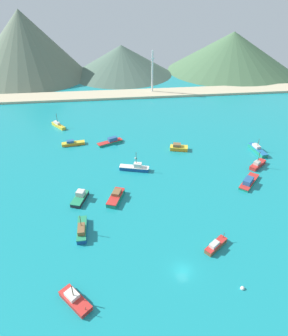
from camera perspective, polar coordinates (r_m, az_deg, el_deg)
The scene contains 21 objects.
ground at distance 94.37m, azimuth 3.28°, elevation -4.81°, with size 260.00×280.00×0.50m.
fishing_boat_0 at distance 104.31m, azimuth -1.75°, elevation 0.05°, with size 10.61×5.09×7.13m.
fishing_boat_1 at distance 113.74m, azimuth 20.88°, elevation 0.64°, with size 7.85×6.97×6.20m.
fishing_boat_2 at distance 117.84m, azimuth 6.61°, elevation 3.91°, with size 7.46×4.88×2.58m.
fishing_boat_3 at distance 124.17m, azimuth -13.44°, elevation 4.63°, with size 9.35×3.55×2.07m.
fishing_boat_4 at distance 68.71m, azimuth -13.07°, elevation -23.32°, with size 7.39×7.94×5.08m.
fishing_boat_5 at distance 122.73m, azimuth -6.39°, elevation 5.06°, with size 10.63×6.72×2.40m.
fishing_boat_6 at distance 141.81m, azimuth -16.08°, elevation 7.87°, with size 7.04×8.39×6.41m.
fishing_boat_7 at distance 103.24m, azimuth 19.38°, elevation -2.46°, with size 9.74×10.29×2.48m.
fishing_boat_8 at distance 92.49m, azimuth -12.13°, elevation -5.53°, with size 5.39×8.29×2.88m.
fishing_boat_10 at distance 81.78m, azimuth -11.78°, elevation -11.43°, with size 2.64×9.47×5.90m.
fishing_boat_11 at distance 91.15m, azimuth -5.41°, elevation -5.52°, with size 6.08×9.41×2.44m.
fishing_boat_12 at distance 78.48m, azimuth 13.52°, elevation -14.17°, with size 6.92×5.97×2.66m.
fishing_boat_14 at distance 123.88m, azimuth 20.87°, elevation 3.31°, with size 3.75×10.52×5.37m.
buoy_0 at distance 72.71m, azimuth 18.28°, elevation -20.99°, with size 0.90×0.90×0.90m.
buoy_1 at distance 111.58m, azimuth -1.63°, elevation 1.88°, with size 0.70×0.70×0.70m.
beach_strip at distance 178.17m, azimuth -1.95°, elevation 13.97°, with size 247.00×14.38×1.20m, color #C6B793.
hill_west at distance 222.95m, azimuth -21.85°, elevation 21.00°, with size 78.37×78.37×41.72m.
hill_central at distance 219.94m, azimuth -4.31°, elevation 19.91°, with size 70.31×70.31×19.37m.
hill_east at distance 236.70m, azimuth 16.42°, elevation 20.56°, with size 90.29×90.29×26.44m.
radio_tower at distance 177.95m, azimuth 1.60°, elevation 17.85°, with size 2.40×1.92×23.95m.
Camera 1 is at (-14.29, -43.94, 56.63)m, focal length 31.90 mm.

